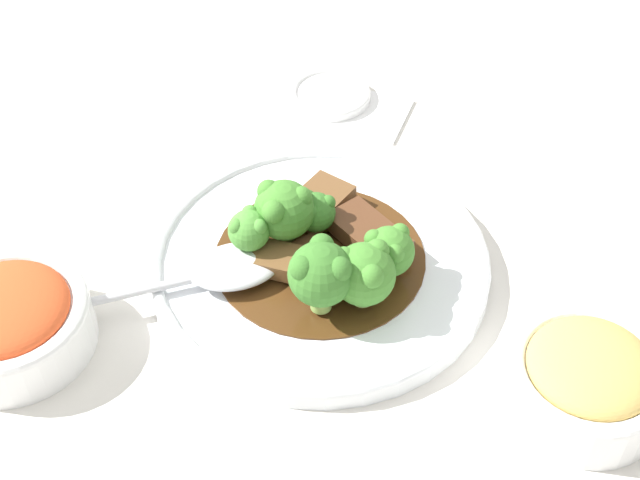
# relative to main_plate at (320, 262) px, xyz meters

# --- Properties ---
(ground_plane) EXTENTS (4.00, 4.00, 0.00)m
(ground_plane) POSITION_rel_main_plate_xyz_m (0.00, 0.00, -0.01)
(ground_plane) COLOR silver
(main_plate) EXTENTS (0.27, 0.27, 0.02)m
(main_plate) POSITION_rel_main_plate_xyz_m (0.00, 0.00, 0.00)
(main_plate) COLOR white
(main_plate) RESTS_ON ground_plane
(beef_strip_0) EXTENTS (0.05, 0.04, 0.01)m
(beef_strip_0) POSITION_rel_main_plate_xyz_m (-0.02, -0.03, 0.02)
(beef_strip_0) COLOR brown
(beef_strip_0) RESTS_ON main_plate
(beef_strip_1) EXTENTS (0.07, 0.05, 0.01)m
(beef_strip_1) POSITION_rel_main_plate_xyz_m (0.01, -0.01, 0.01)
(beef_strip_1) COLOR #56331E
(beef_strip_1) RESTS_ON main_plate
(beef_strip_2) EXTENTS (0.04, 0.06, 0.01)m
(beef_strip_2) POSITION_rel_main_plate_xyz_m (-0.03, 0.04, 0.02)
(beef_strip_2) COLOR brown
(beef_strip_2) RESTS_ON main_plate
(beef_strip_3) EXTENTS (0.08, 0.06, 0.02)m
(beef_strip_3) POSITION_rel_main_plate_xyz_m (0.03, 0.03, 0.02)
(beef_strip_3) COLOR #56331E
(beef_strip_3) RESTS_ON main_plate
(broccoli_floret_0) EXTENTS (0.03, 0.03, 0.04)m
(broccoli_floret_0) POSITION_rel_main_plate_xyz_m (-0.05, -0.03, 0.04)
(broccoli_floret_0) COLOR #7FA84C
(broccoli_floret_0) RESTS_ON main_plate
(broccoli_floret_1) EXTENTS (0.05, 0.05, 0.05)m
(broccoli_floret_1) POSITION_rel_main_plate_xyz_m (-0.03, -0.00, 0.04)
(broccoli_floret_1) COLOR #8EB756
(broccoli_floret_1) RESTS_ON main_plate
(broccoli_floret_2) EXTENTS (0.05, 0.05, 0.05)m
(broccoli_floret_2) POSITION_rel_main_plate_xyz_m (0.05, -0.02, 0.04)
(broccoli_floret_2) COLOR #8EB756
(broccoli_floret_2) RESTS_ON main_plate
(broccoli_floret_3) EXTENTS (0.05, 0.05, 0.06)m
(broccoli_floret_3) POSITION_rel_main_plate_xyz_m (0.03, -0.05, 0.05)
(broccoli_floret_3) COLOR #8EB756
(broccoli_floret_3) RESTS_ON main_plate
(broccoli_floret_4) EXTENTS (0.03, 0.03, 0.04)m
(broccoli_floret_4) POSITION_rel_main_plate_xyz_m (-0.02, 0.02, 0.03)
(broccoli_floret_4) COLOR #7FA84C
(broccoli_floret_4) RESTS_ON main_plate
(broccoli_floret_5) EXTENTS (0.04, 0.04, 0.04)m
(broccoli_floret_5) POSITION_rel_main_plate_xyz_m (0.06, 0.01, 0.03)
(broccoli_floret_5) COLOR #7FA84C
(broccoli_floret_5) RESTS_ON main_plate
(serving_spoon) EXTENTS (0.16, 0.19, 0.01)m
(serving_spoon) POSITION_rel_main_plate_xyz_m (-0.05, -0.06, 0.02)
(serving_spoon) COLOR silver
(serving_spoon) RESTS_ON main_plate
(side_bowl_kimchi) EXTENTS (0.12, 0.12, 0.05)m
(side_bowl_kimchi) POSITION_rel_main_plate_xyz_m (-0.15, -0.18, 0.02)
(side_bowl_kimchi) COLOR white
(side_bowl_kimchi) RESTS_ON ground_plane
(side_bowl_appetizer) EXTENTS (0.11, 0.11, 0.05)m
(side_bowl_appetizer) POSITION_rel_main_plate_xyz_m (0.22, -0.01, 0.02)
(side_bowl_appetizer) COLOR white
(side_bowl_appetizer) RESTS_ON ground_plane
(sauce_dish) EXTENTS (0.08, 0.08, 0.01)m
(sauce_dish) POSITION_rel_main_plate_xyz_m (-0.11, 0.20, -0.00)
(sauce_dish) COLOR white
(sauce_dish) RESTS_ON ground_plane
(paper_napkin) EXTENTS (0.11, 0.09, 0.01)m
(paper_napkin) POSITION_rel_main_plate_xyz_m (-0.08, 0.20, -0.01)
(paper_napkin) COLOR white
(paper_napkin) RESTS_ON ground_plane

